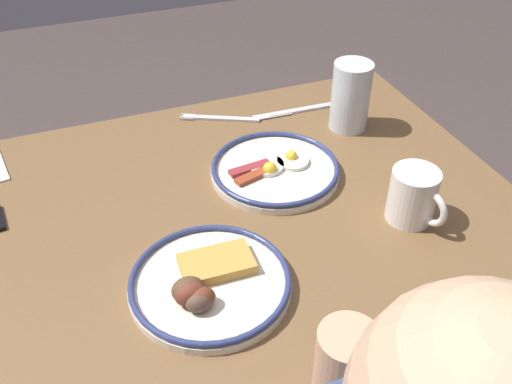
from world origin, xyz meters
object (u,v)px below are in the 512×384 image
(drinking_glass, at_px, (350,99))
(fork_near, at_px, (219,118))
(plate_near_main, at_px, (275,169))
(coffee_mug, at_px, (414,196))
(plate_center_pancakes, at_px, (208,283))
(butter_knife, at_px, (297,111))

(drinking_glass, xyz_separation_m, fork_near, (0.25, -0.13, -0.06))
(plate_near_main, bearing_deg, coffee_mug, 129.96)
(plate_center_pancakes, bearing_deg, plate_near_main, -130.97)
(drinking_glass, distance_m, butter_knife, 0.14)
(fork_near, height_order, butter_knife, same)
(drinking_glass, bearing_deg, plate_near_main, 26.53)
(plate_near_main, bearing_deg, plate_center_pancakes, 49.03)
(coffee_mug, xyz_separation_m, butter_knife, (0.03, -0.41, -0.05))
(plate_near_main, relative_size, plate_center_pancakes, 1.00)
(plate_center_pancakes, height_order, coffee_mug, coffee_mug)
(butter_knife, bearing_deg, fork_near, -9.95)
(coffee_mug, distance_m, drinking_glass, 0.32)
(drinking_glass, height_order, fork_near, drinking_glass)
(plate_center_pancakes, bearing_deg, drinking_glass, -140.66)
(plate_center_pancakes, relative_size, butter_knife, 1.21)
(fork_near, bearing_deg, plate_center_pancakes, 70.13)
(fork_near, xyz_separation_m, butter_knife, (-0.18, 0.03, -0.00))
(plate_center_pancakes, height_order, fork_near, plate_center_pancakes)
(plate_near_main, relative_size, fork_near, 1.48)
(plate_center_pancakes, relative_size, coffee_mug, 2.18)
(plate_near_main, height_order, drinking_glass, drinking_glass)
(coffee_mug, distance_m, butter_knife, 0.42)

